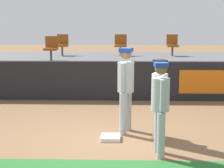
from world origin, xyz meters
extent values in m
plane|color=brown|center=(0.00, 0.00, 0.00)|extent=(60.00, 60.00, 0.00)
cube|color=white|center=(-0.09, 0.07, 0.04)|extent=(0.40, 0.40, 0.08)
cylinder|color=white|center=(0.86, 0.09, 0.41)|extent=(0.14, 0.14, 0.83)
cylinder|color=white|center=(0.94, -0.20, 0.41)|extent=(0.14, 0.14, 0.83)
cylinder|color=white|center=(0.90, -0.06, 1.12)|extent=(0.39, 0.39, 0.58)
sphere|color=beige|center=(0.90, -0.06, 1.58)|extent=(0.22, 0.22, 0.22)
cube|color=black|center=(0.90, -0.06, 1.65)|extent=(0.28, 0.28, 0.08)
cylinder|color=white|center=(0.85, 0.13, 1.14)|extent=(0.08, 0.08, 0.55)
cylinder|color=white|center=(0.95, -0.24, 1.14)|extent=(0.08, 0.08, 0.55)
ellipsoid|color=brown|center=(0.94, 0.16, 0.91)|extent=(0.17, 0.22, 0.28)
cylinder|color=#9EA3AD|center=(0.83, -0.63, 0.42)|extent=(0.14, 0.14, 0.85)
cylinder|color=#9EA3AD|center=(0.85, -0.94, 0.42)|extent=(0.14, 0.14, 0.85)
cylinder|color=#9EA3AD|center=(0.84, -0.79, 1.14)|extent=(0.35, 0.35, 0.60)
sphere|color=brown|center=(0.84, -0.79, 1.61)|extent=(0.22, 0.22, 0.22)
cube|color=#193899|center=(0.84, -0.79, 1.68)|extent=(0.25, 0.25, 0.08)
cylinder|color=#9EA3AD|center=(0.82, -0.59, 1.16)|extent=(0.09, 0.09, 0.56)
cylinder|color=#9EA3AD|center=(0.85, -0.98, 1.16)|extent=(0.09, 0.09, 0.56)
cylinder|color=#9EA3AD|center=(0.28, 0.72, 0.46)|extent=(0.16, 0.16, 0.92)
cylinder|color=#9EA3AD|center=(0.17, 0.40, 0.46)|extent=(0.16, 0.16, 0.92)
cylinder|color=#9EA3AD|center=(0.23, 0.56, 1.24)|extent=(0.45, 0.45, 0.65)
sphere|color=#8C6647|center=(0.23, 0.56, 1.75)|extent=(0.24, 0.24, 0.24)
cube|color=#193899|center=(0.23, 0.56, 1.83)|extent=(0.32, 0.32, 0.08)
cylinder|color=#9EA3AD|center=(0.30, 0.76, 1.27)|extent=(0.09, 0.09, 0.61)
cylinder|color=#9EA3AD|center=(0.16, 0.36, 1.27)|extent=(0.09, 0.09, 0.61)
cube|color=black|center=(0.00, 3.89, 0.61)|extent=(18.00, 0.24, 1.21)
cube|color=orange|center=(2.64, 3.76, 0.61)|extent=(1.50, 0.02, 0.73)
cube|color=#59595E|center=(0.00, 6.46, 0.54)|extent=(18.00, 4.80, 1.08)
cylinder|color=#4C4C51|center=(0.06, 7.06, 1.28)|extent=(0.08, 0.08, 0.40)
cube|color=#8C4714|center=(0.06, 7.06, 1.48)|extent=(0.48, 0.44, 0.08)
cube|color=#8C4714|center=(0.06, 7.25, 1.72)|extent=(0.48, 0.06, 0.40)
cylinder|color=#4C4C51|center=(-2.26, 7.06, 1.28)|extent=(0.08, 0.08, 0.40)
cube|color=#8C4714|center=(-2.26, 7.06, 1.48)|extent=(0.44, 0.44, 0.08)
cube|color=#8C4714|center=(-2.26, 7.25, 1.72)|extent=(0.44, 0.06, 0.40)
cylinder|color=#4C4C51|center=(-2.34, 5.26, 1.28)|extent=(0.08, 0.08, 0.40)
cube|color=#8C4714|center=(-2.34, 5.26, 1.48)|extent=(0.45, 0.44, 0.08)
cube|color=#8C4714|center=(-2.34, 5.45, 1.72)|extent=(0.45, 0.06, 0.40)
cylinder|color=#4C4C51|center=(2.11, 7.06, 1.28)|extent=(0.08, 0.08, 0.40)
cube|color=#8C4714|center=(2.11, 7.06, 1.48)|extent=(0.44, 0.44, 0.08)
cube|color=#8C4714|center=(2.11, 7.25, 1.72)|extent=(0.44, 0.06, 0.40)
camera|label=1|loc=(0.17, -7.05, 2.44)|focal=57.16mm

